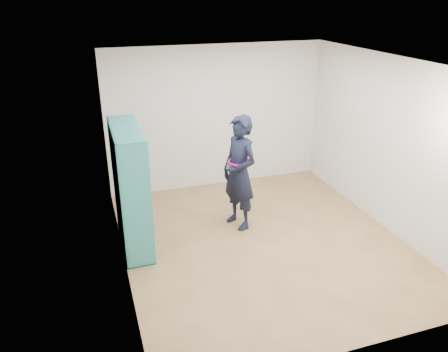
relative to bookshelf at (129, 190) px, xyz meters
name	(u,v)px	position (x,y,z in m)	size (l,w,h in m)	color
floor	(263,242)	(1.83, -0.57, -0.87)	(4.50, 4.50, 0.00)	brown
ceiling	(270,63)	(1.83, -0.57, 1.73)	(4.50, 4.50, 0.00)	white
wall_left	(117,178)	(-0.17, -0.57, 0.43)	(0.02, 4.50, 2.60)	silver
wall_right	(389,145)	(3.83, -0.57, 0.43)	(0.02, 4.50, 2.60)	silver
wall_back	(217,118)	(1.83, 1.68, 0.43)	(4.00, 0.02, 2.60)	silver
wall_front	(363,244)	(1.83, -2.82, 0.43)	(4.00, 0.02, 2.60)	silver
bookshelf	(129,190)	(0.00, 0.00, 0.00)	(0.39, 1.32, 1.77)	teal
person	(239,173)	(1.66, 0.03, 0.03)	(0.62, 0.76, 1.79)	black
smartphone	(228,166)	(1.50, 0.06, 0.14)	(0.05, 0.09, 0.14)	silver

